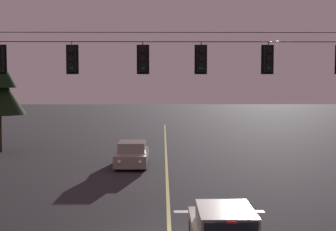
{
  "coord_description": "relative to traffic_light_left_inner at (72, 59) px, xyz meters",
  "views": [
    {
      "loc": [
        -0.2,
        -13.93,
        4.84
      ],
      "look_at": [
        0.0,
        5.25,
        3.5
      ],
      "focal_mm": 51.17,
      "sensor_mm": 36.0,
      "label": 1
    }
  ],
  "objects": [
    {
      "name": "traffic_light_left_inner",
      "position": [
        0.0,
        0.0,
        0.0
      ],
      "size": [
        0.48,
        0.41,
        1.22
      ],
      "color": "black"
    },
    {
      "name": "traffic_light_right_inner",
      "position": [
        4.89,
        0.0,
        0.0
      ],
      "size": [
        0.48,
        0.41,
        1.22
      ],
      "color": "black"
    },
    {
      "name": "stop_bar_paint",
      "position": [
        5.55,
        -0.58,
        -5.7
      ],
      "size": [
        3.4,
        0.36,
        0.01
      ],
      "primitive_type": "cube",
      "color": "silver",
      "rests_on": "ground"
    },
    {
      "name": "signal_span_assembly",
      "position": [
        3.65,
        0.02,
        -1.67
      ],
      "size": [
        20.21,
        0.32,
        7.76
      ],
      "color": "#38281C",
      "rests_on": "ground"
    },
    {
      "name": "traffic_light_rightmost",
      "position": [
        7.44,
        0.0,
        0.0
      ],
      "size": [
        0.48,
        0.41,
        1.22
      ],
      "color": "black"
    },
    {
      "name": "traffic_light_centre",
      "position": [
        2.69,
        0.0,
        0.0
      ],
      "size": [
        0.48,
        0.41,
        1.22
      ],
      "color": "black"
    },
    {
      "name": "lane_centre_stripe",
      "position": [
        3.65,
        6.02,
        -5.7
      ],
      "size": [
        0.14,
        60.0,
        0.01
      ],
      "primitive_type": "cube",
      "color": "#D1C64C",
      "rests_on": "ground"
    },
    {
      "name": "car_oncoming_lead",
      "position": [
        1.65,
        9.38,
        -5.06
      ],
      "size": [
        1.8,
        4.42,
        1.39
      ],
      "color": "gray",
      "rests_on": "ground"
    }
  ]
}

